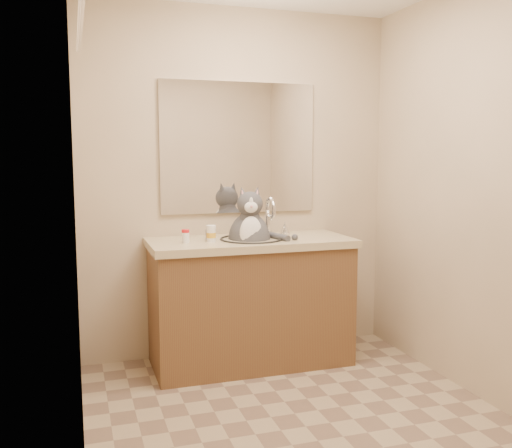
% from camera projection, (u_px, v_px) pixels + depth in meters
% --- Properties ---
extents(room, '(2.22, 2.52, 2.42)m').
position_uv_depth(room, '(308.00, 196.00, 2.81)').
color(room, gray).
rests_on(room, ground).
extents(vanity, '(1.34, 0.59, 1.12)m').
position_uv_depth(vanity, '(251.00, 299.00, 3.82)').
color(vanity, brown).
rests_on(vanity, ground).
extents(mirror, '(1.10, 0.02, 0.90)m').
position_uv_depth(mirror, '(239.00, 148.00, 3.95)').
color(mirror, white).
rests_on(mirror, room).
extents(shower_curtain, '(0.02, 1.30, 1.93)m').
position_uv_depth(shower_curtain, '(88.00, 237.00, 2.61)').
color(shower_curtain, tan).
rests_on(shower_curtain, ground).
extents(cat, '(0.39, 0.38, 0.56)m').
position_uv_depth(cat, '(250.00, 236.00, 3.76)').
color(cat, '#404044').
rests_on(cat, vanity).
extents(pill_bottle_redcap, '(0.07, 0.07, 0.09)m').
position_uv_depth(pill_bottle_redcap, '(185.00, 236.00, 3.59)').
color(pill_bottle_redcap, white).
rests_on(pill_bottle_redcap, vanity).
extents(pill_bottle_orange, '(0.08, 0.08, 0.11)m').
position_uv_depth(pill_bottle_orange, '(211.00, 234.00, 3.64)').
color(pill_bottle_orange, white).
rests_on(pill_bottle_orange, vanity).
extents(grey_canister, '(0.05, 0.05, 0.07)m').
position_uv_depth(grey_canister, '(209.00, 235.00, 3.73)').
color(grey_canister, slate).
rests_on(grey_canister, vanity).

